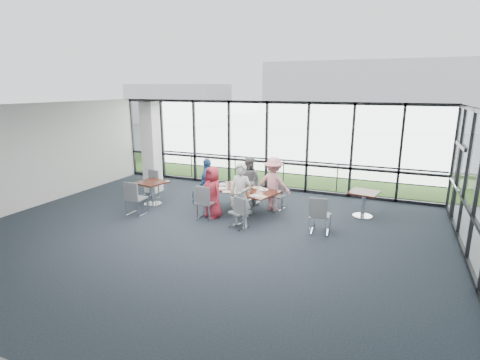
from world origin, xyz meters
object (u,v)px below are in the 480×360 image
at_px(chair_spare_r, 320,215).
at_px(diner_near_left, 213,192).
at_px(side_table_left, 152,185).
at_px(chair_main_fr, 277,196).
at_px(diner_near_right, 241,196).
at_px(chair_main_fl, 252,190).
at_px(chair_main_nl, 206,202).
at_px(chair_main_end, 204,189).
at_px(chair_spare_la, 137,198).
at_px(main_table, 244,193).
at_px(diner_far_right, 273,184).
at_px(side_table_right, 364,196).
at_px(chair_main_nr, 239,212).
at_px(diner_far_left, 249,181).
at_px(chair_spare_lb, 151,185).
at_px(diner_end, 208,182).
at_px(structural_column, 151,147).

bearing_deg(chair_spare_r, diner_near_left, 172.65).
height_order(side_table_left, chair_main_fr, chair_main_fr).
distance_m(diner_near_right, chair_main_fl, 2.27).
bearing_deg(chair_main_nl, chair_main_end, 124.78).
bearing_deg(chair_main_nl, chair_spare_r, 8.08).
distance_m(side_table_left, chair_spare_la, 1.03).
distance_m(main_table, diner_far_right, 0.98).
relative_size(side_table_right, diner_near_left, 0.60).
bearing_deg(chair_spare_r, main_table, 158.12).
height_order(main_table, chair_spare_la, chair_spare_la).
bearing_deg(diner_far_right, main_table, 48.47).
distance_m(diner_near_left, chair_main_nr, 1.22).
distance_m(chair_main_nl, chair_spare_la, 2.10).
relative_size(diner_far_left, chair_spare_lb, 1.70).
xyz_separation_m(chair_main_end, chair_spare_lb, (-1.93, -0.18, -0.02)).
xyz_separation_m(chair_main_nr, chair_spare_lb, (-3.82, 1.39, 0.02)).
height_order(side_table_left, chair_spare_lb, chair_spare_lb).
bearing_deg(diner_far_left, chair_spare_la, 42.29).
height_order(main_table, chair_main_fl, chair_main_fl).
xyz_separation_m(diner_near_left, diner_far_right, (1.40, 1.29, 0.07)).
bearing_deg(side_table_right, chair_main_end, -172.02).
distance_m(diner_near_left, diner_end, 1.16).
xyz_separation_m(main_table, diner_near_left, (-0.71, -0.61, 0.12)).
bearing_deg(chair_main_fr, chair_main_nl, 56.64).
bearing_deg(chair_spare_la, main_table, 22.75).
height_order(diner_far_left, chair_spare_lb, diner_far_left).
bearing_deg(chair_main_fl, structural_column, 14.65).
height_order(chair_spare_la, chair_spare_r, chair_spare_la).
distance_m(main_table, side_table_left, 3.06).
bearing_deg(diner_near_left, main_table, 71.19).
xyz_separation_m(diner_far_right, chair_main_nl, (-1.52, -1.49, -0.34)).
bearing_deg(chair_main_fr, chair_spare_r, 149.04).
bearing_deg(side_table_right, diner_near_right, -144.27).
height_order(main_table, chair_spare_lb, chair_spare_lb).
distance_m(main_table, chair_main_fl, 1.17).
height_order(main_table, chair_main_fr, chair_main_fr).
height_order(diner_end, chair_spare_lb, diner_end).
height_order(chair_main_nl, chair_main_nr, chair_main_nl).
xyz_separation_m(structural_column, chair_main_end, (2.40, -0.60, -1.12)).
bearing_deg(chair_spare_lb, diner_end, -171.16).
distance_m(diner_near_left, chair_main_end, 1.36).
relative_size(diner_far_right, chair_spare_lb, 1.80).
distance_m(structural_column, chair_main_nr, 4.94).
bearing_deg(structural_column, chair_main_fl, 1.77).
height_order(diner_near_right, chair_main_fl, diner_near_right).
height_order(diner_near_right, chair_main_nl, diner_near_right).
distance_m(structural_column, side_table_right, 7.30).
height_order(structural_column, diner_far_right, structural_column).
bearing_deg(diner_far_left, side_table_left, 25.74).
xyz_separation_m(diner_near_left, chair_main_fr, (1.49, 1.43, -0.34)).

